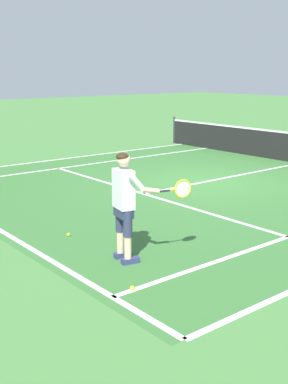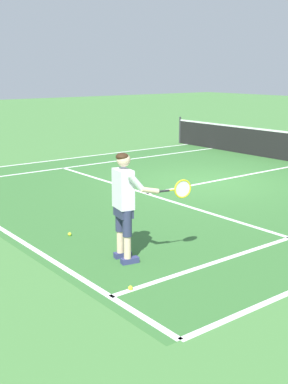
% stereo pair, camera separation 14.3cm
% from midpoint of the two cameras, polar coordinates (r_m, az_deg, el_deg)
% --- Properties ---
extents(ground_plane, '(80.00, 80.00, 0.00)m').
position_cam_midpoint_polar(ground_plane, '(13.38, 7.69, 1.11)').
color(ground_plane, '#477F3D').
extents(court_inner_surface, '(10.98, 10.66, 0.00)m').
position_cam_midpoint_polar(court_inner_surface, '(12.82, 5.13, 0.63)').
color(court_inner_surface, '#387033').
rests_on(court_inner_surface, ground).
extents(line_service, '(8.23, 0.10, 0.01)m').
position_cam_midpoint_polar(line_service, '(12.01, 0.68, -0.20)').
color(line_service, white).
rests_on(line_service, ground).
extents(line_centre_service, '(0.10, 6.40, 0.01)m').
position_cam_midpoint_polar(line_centre_service, '(14.18, 10.85, 1.72)').
color(line_centre_service, white).
rests_on(line_centre_service, ground).
extents(line_singles_left, '(0.10, 10.26, 0.01)m').
position_cam_midpoint_polar(line_singles_left, '(16.01, -4.97, 3.29)').
color(line_singles_left, white).
rests_on(line_singles_left, ground).
extents(line_doubles_left, '(0.10, 10.26, 0.01)m').
position_cam_midpoint_polar(line_doubles_left, '(17.16, -7.48, 3.93)').
color(line_doubles_left, white).
rests_on(line_doubles_left, ground).
extents(tennis_player, '(0.82, 1.06, 1.71)m').
position_cam_midpoint_polar(tennis_player, '(7.58, -1.63, -0.88)').
color(tennis_player, navy).
rests_on(tennis_player, ground).
extents(tennis_ball_near_feet, '(0.07, 0.07, 0.07)m').
position_cam_midpoint_polar(tennis_ball_near_feet, '(9.08, -8.07, -4.80)').
color(tennis_ball_near_feet, '#CCE02D').
rests_on(tennis_ball_near_feet, ground).
extents(tennis_ball_by_baseline, '(0.07, 0.07, 0.07)m').
position_cam_midpoint_polar(tennis_ball_by_baseline, '(6.88, -0.96, -10.93)').
color(tennis_ball_by_baseline, '#CCE02D').
rests_on(tennis_ball_by_baseline, ground).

